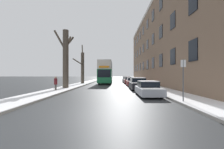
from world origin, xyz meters
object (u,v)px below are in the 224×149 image
at_px(bare_tree_left_1, 82,67).
at_px(parked_car_4, 126,80).
at_px(double_decker_bus, 106,71).
at_px(parked_car_0, 148,89).
at_px(parked_car_2, 132,82).
at_px(pedestrian_left_sidewalk, 56,83).
at_px(street_sign_post, 183,79).
at_px(bare_tree_left_0, 66,57).
at_px(parked_car_3, 129,80).
at_px(parked_car_1, 138,84).

xyz_separation_m(bare_tree_left_1, parked_car_4, (9.04, 7.64, -2.62)).
height_order(double_decker_bus, parked_car_0, double_decker_bus).
distance_m(bare_tree_left_1, parked_car_2, 10.32).
xyz_separation_m(pedestrian_left_sidewalk, street_sign_post, (10.60, -6.76, 0.68)).
bearing_deg(parked_car_2, bare_tree_left_0, -148.43).
distance_m(bare_tree_left_0, parked_car_3, 15.06).
distance_m(bare_tree_left_1, double_decker_bus, 4.98).
relative_size(bare_tree_left_0, parked_car_0, 1.91).
distance_m(bare_tree_left_0, double_decker_bus, 12.86).
bearing_deg(parked_car_2, parked_car_1, -90.00).
distance_m(double_decker_bus, parked_car_0, 18.78).
height_order(bare_tree_left_1, parked_car_0, bare_tree_left_1).
relative_size(parked_car_1, parked_car_2, 1.02).
bearing_deg(parked_car_2, street_sign_post, -84.70).
relative_size(bare_tree_left_0, parked_car_4, 1.75).
relative_size(bare_tree_left_0, street_sign_post, 2.75).
distance_m(parked_car_2, parked_car_4, 11.88).
height_order(parked_car_1, street_sign_post, street_sign_post).
bearing_deg(parked_car_2, pedestrian_left_sidewalk, -138.07).
bearing_deg(parked_car_0, street_sign_post, -67.61).
relative_size(parked_car_2, pedestrian_left_sidewalk, 2.63).
height_order(bare_tree_left_1, parked_car_3, bare_tree_left_1).
xyz_separation_m(bare_tree_left_1, street_sign_post, (10.43, -19.26, -1.72)).
bearing_deg(parked_car_1, street_sign_post, -81.16).
relative_size(bare_tree_left_0, parked_car_1, 1.74).
relative_size(double_decker_bus, pedestrian_left_sidewalk, 6.38).
relative_size(parked_car_4, pedestrian_left_sidewalk, 2.67).
height_order(parked_car_0, parked_car_4, parked_car_4).
relative_size(pedestrian_left_sidewalk, street_sign_post, 0.59).
xyz_separation_m(bare_tree_left_0, double_decker_bus, (4.37, 12.00, -1.48)).
bearing_deg(parked_car_0, pedestrian_left_sidewalk, 159.87).
relative_size(parked_car_1, parked_car_4, 1.00).
bearing_deg(parked_car_4, parked_car_2, -90.00).
distance_m(parked_car_0, pedestrian_left_sidewalk, 9.80).
distance_m(pedestrian_left_sidewalk, street_sign_post, 12.59).
xyz_separation_m(parked_car_3, street_sign_post, (1.39, -21.07, 0.91)).
distance_m(bare_tree_left_0, parked_car_4, 19.91).
distance_m(parked_car_1, parked_car_3, 12.10).
bearing_deg(double_decker_bus, bare_tree_left_1, -153.16).
relative_size(bare_tree_left_1, parked_car_0, 1.97).
distance_m(double_decker_bus, street_sign_post, 22.34).
bearing_deg(bare_tree_left_0, parked_car_2, 31.57).
bearing_deg(parked_car_3, street_sign_post, -86.21).
bearing_deg(double_decker_bus, parked_car_1, -69.62).
relative_size(parked_car_0, street_sign_post, 1.44).
distance_m(double_decker_bus, parked_car_4, 7.38).
relative_size(parked_car_0, parked_car_2, 0.93).
distance_m(parked_car_3, pedestrian_left_sidewalk, 17.01).
xyz_separation_m(parked_car_1, parked_car_3, (-0.00, 12.10, -0.03)).
xyz_separation_m(double_decker_bus, parked_car_4, (4.65, 5.42, -1.85)).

